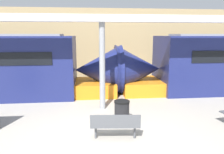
{
  "coord_description": "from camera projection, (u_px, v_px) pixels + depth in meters",
  "views": [
    {
      "loc": [
        -0.53,
        -5.82,
        3.15
      ],
      "look_at": [
        0.41,
        3.2,
        1.4
      ],
      "focal_mm": 35.0,
      "sensor_mm": 36.0,
      "label": 1
    }
  ],
  "objects": [
    {
      "name": "ground_plane",
      "position": [
        109.0,
        145.0,
        6.34
      ],
      "size": [
        60.0,
        60.0,
        0.0
      ],
      "primitive_type": "plane",
      "color": "#A8A093"
    },
    {
      "name": "trash_bin",
      "position": [
        122.0,
        112.0,
        7.87
      ],
      "size": [
        0.56,
        0.56,
        0.84
      ],
      "color": "black",
      "rests_on": "ground_plane"
    },
    {
      "name": "bench_near",
      "position": [
        115.0,
        124.0,
        6.6
      ],
      "size": [
        1.54,
        0.58,
        0.83
      ],
      "rotation": [
        0.0,
        0.0,
        -0.09
      ],
      "color": "#4C4F54",
      "rests_on": "ground_plane"
    },
    {
      "name": "support_column_near",
      "position": [
        102.0,
        67.0,
        9.16
      ],
      "size": [
        0.24,
        0.24,
        3.67
      ],
      "primitive_type": "cylinder",
      "color": "gray",
      "rests_on": "ground_plane"
    },
    {
      "name": "station_wall",
      "position": [
        97.0,
        44.0,
        15.67
      ],
      "size": [
        56.0,
        0.2,
        5.0
      ],
      "primitive_type": "cube",
      "color": "tan",
      "rests_on": "ground_plane"
    },
    {
      "name": "canopy_beam",
      "position": [
        102.0,
        18.0,
        8.78
      ],
      "size": [
        28.0,
        0.6,
        0.28
      ],
      "primitive_type": "cube",
      "color": "silver",
      "rests_on": "support_column_near"
    }
  ]
}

